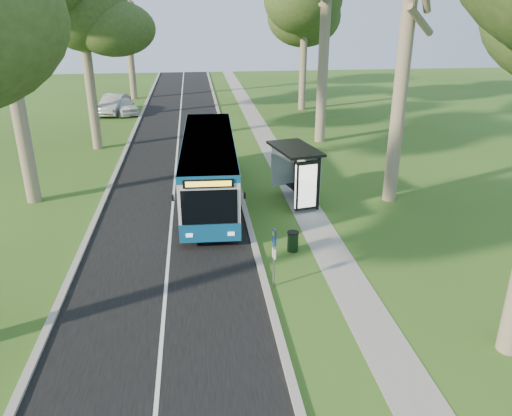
{
  "coord_description": "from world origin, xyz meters",
  "views": [
    {
      "loc": [
        -2.22,
        -16.86,
        9.27
      ],
      "look_at": [
        0.1,
        1.78,
        1.6
      ],
      "focal_mm": 35.0,
      "sensor_mm": 36.0,
      "label": 1
    }
  ],
  "objects_px": {
    "bus_shelter": "(299,166)",
    "bus": "(209,168)",
    "bus_stop_sign": "(274,251)",
    "litter_bin": "(293,241)",
    "car_silver": "(114,104)",
    "car_white": "(123,106)"
  },
  "relations": [
    {
      "from": "car_white",
      "to": "car_silver",
      "type": "relative_size",
      "value": 0.88
    },
    {
      "from": "bus_shelter",
      "to": "bus",
      "type": "bearing_deg",
      "value": 149.02
    },
    {
      "from": "bus",
      "to": "car_silver",
      "type": "relative_size",
      "value": 2.33
    },
    {
      "from": "bus_stop_sign",
      "to": "car_silver",
      "type": "height_order",
      "value": "bus_stop_sign"
    },
    {
      "from": "car_white",
      "to": "bus_stop_sign",
      "type": "bearing_deg",
      "value": -97.56
    },
    {
      "from": "bus",
      "to": "litter_bin",
      "type": "xyz_separation_m",
      "value": [
        3.09,
        -6.42,
        -1.21
      ]
    },
    {
      "from": "bus_stop_sign",
      "to": "bus",
      "type": "bearing_deg",
      "value": 91.33
    },
    {
      "from": "bus",
      "to": "car_white",
      "type": "distance_m",
      "value": 23.53
    },
    {
      "from": "bus_shelter",
      "to": "bus_stop_sign",
      "type": "bearing_deg",
      "value": -119.9
    },
    {
      "from": "bus_stop_sign",
      "to": "bus_shelter",
      "type": "relative_size",
      "value": 0.62
    },
    {
      "from": "car_silver",
      "to": "bus",
      "type": "bearing_deg",
      "value": -60.96
    },
    {
      "from": "car_silver",
      "to": "bus_stop_sign",
      "type": "bearing_deg",
      "value": -62.95
    },
    {
      "from": "bus",
      "to": "bus_stop_sign",
      "type": "xyz_separation_m",
      "value": [
        1.9,
        -9.02,
        -0.24
      ]
    },
    {
      "from": "bus_stop_sign",
      "to": "bus_shelter",
      "type": "distance_m",
      "value": 7.94
    },
    {
      "from": "car_white",
      "to": "car_silver",
      "type": "distance_m",
      "value": 0.93
    },
    {
      "from": "litter_bin",
      "to": "car_silver",
      "type": "relative_size",
      "value": 0.16
    },
    {
      "from": "bus_stop_sign",
      "to": "litter_bin",
      "type": "bearing_deg",
      "value": 54.86
    },
    {
      "from": "bus_shelter",
      "to": "car_white",
      "type": "bearing_deg",
      "value": 103.28
    },
    {
      "from": "bus_shelter",
      "to": "litter_bin",
      "type": "relative_size",
      "value": 4.3
    },
    {
      "from": "bus_shelter",
      "to": "litter_bin",
      "type": "height_order",
      "value": "bus_shelter"
    },
    {
      "from": "litter_bin",
      "to": "car_silver",
      "type": "height_order",
      "value": "car_silver"
    },
    {
      "from": "litter_bin",
      "to": "car_white",
      "type": "distance_m",
      "value": 30.58
    }
  ]
}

